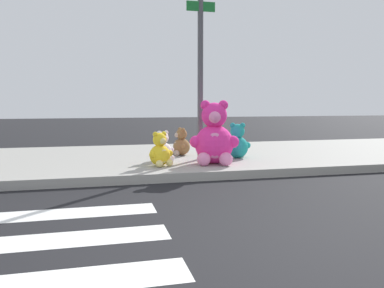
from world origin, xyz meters
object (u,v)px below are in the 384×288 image
(sign_pole, at_px, (200,73))
(plush_white, at_px, (163,149))
(plush_yellow, at_px, (160,152))
(plush_pink_large, at_px, (214,138))
(plush_teal, at_px, (237,144))
(plush_brown, at_px, (181,144))

(sign_pole, relative_size, plush_white, 5.44)
(sign_pole, xyz_separation_m, plush_yellow, (-0.90, -0.59, -1.45))
(plush_pink_large, height_order, plush_teal, plush_pink_large)
(plush_pink_large, distance_m, plush_brown, 1.34)
(plush_pink_large, bearing_deg, plush_teal, 42.30)
(plush_yellow, bearing_deg, plush_brown, 63.08)
(plush_teal, bearing_deg, plush_pink_large, -137.70)
(sign_pole, xyz_separation_m, plush_teal, (0.79, 0.04, -1.41))
(plush_white, xyz_separation_m, plush_yellow, (-0.15, -0.57, 0.01))
(sign_pole, distance_m, plush_pink_large, 1.37)
(plush_brown, bearing_deg, plush_pink_large, -74.30)
(plush_pink_large, bearing_deg, sign_pole, 100.70)
(plush_pink_large, relative_size, plush_brown, 1.97)
(plush_pink_large, relative_size, plush_yellow, 1.91)
(sign_pole, height_order, plush_teal, sign_pole)
(plush_brown, relative_size, plush_yellow, 0.97)
(plush_white, xyz_separation_m, plush_teal, (1.54, 0.06, 0.05))
(plush_pink_large, xyz_separation_m, plush_yellow, (-1.01, -0.00, -0.22))
(plush_pink_large, bearing_deg, plush_yellow, -179.78)
(plush_teal, height_order, plush_yellow, plush_teal)
(sign_pole, relative_size, plush_brown, 5.38)
(plush_pink_large, bearing_deg, plush_brown, 105.70)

